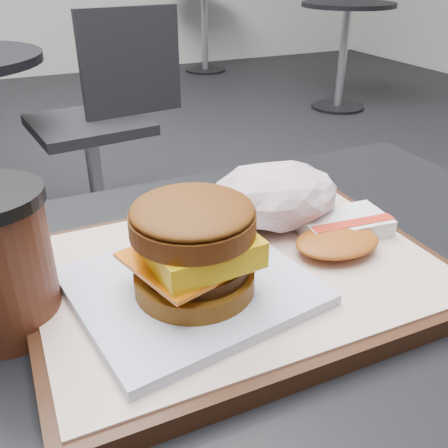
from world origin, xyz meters
TOP-DOWN VIEW (x-y plane):
  - customer_table at (0.00, 0.00)m, footprint 0.80×0.60m
  - serving_tray at (-0.00, 0.04)m, footprint 0.38×0.28m
  - breakfast_sandwich at (-0.06, 0.01)m, footprint 0.21×0.20m
  - hash_brown at (0.11, 0.03)m, footprint 0.12×0.09m
  - crumpled_wrapper at (0.07, 0.10)m, footprint 0.14×0.11m
  - neighbor_chair at (0.19, 1.63)m, footprint 0.62×0.47m
  - bg_table_near at (2.20, 2.80)m, footprint 0.66×0.66m
  - bg_table_far at (1.80, 4.50)m, footprint 0.66×0.66m

SIDE VIEW (x-z plane):
  - neighbor_chair at x=0.19m, z-range 0.07..0.95m
  - bg_table_near at x=2.20m, z-range 0.19..0.94m
  - bg_table_far at x=1.80m, z-range 0.19..0.94m
  - customer_table at x=0.00m, z-range 0.20..0.97m
  - serving_tray at x=0.00m, z-range 0.77..0.79m
  - hash_brown at x=0.11m, z-range 0.79..0.81m
  - crumpled_wrapper at x=0.07m, z-range 0.79..0.85m
  - breakfast_sandwich at x=-0.06m, z-range 0.78..0.88m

